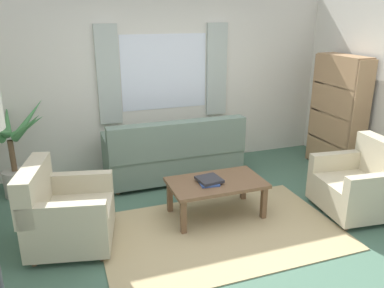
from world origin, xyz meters
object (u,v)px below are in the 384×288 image
Objects in this scene: potted_plant at (11,151)px; bookshelf at (335,120)px; armchair_right at (361,185)px; book_stack_on_table at (209,180)px; armchair_left at (65,213)px; coffee_table at (216,186)px; couch at (174,155)px.

potted_plant is 0.72× the size of bookshelf.
book_stack_on_table is at bearing -99.61° from armchair_right.
armchair_right is 0.53× the size of bookshelf.
coffee_table is (1.69, 0.04, 0.03)m from armchair_left.
coffee_table is at bearing -76.35° from armchair_left.
bookshelf is at bearing 170.49° from couch.
armchair_left is at bearing -67.84° from potted_plant.
bookshelf reaches higher than couch.
armchair_left is 4.05m from bookshelf.
armchair_right is 0.74× the size of potted_plant.
couch reaches higher than book_stack_on_table.
armchair_right is at bearing -15.51° from book_stack_on_table.
potted_plant is (-2.10, 0.19, 0.24)m from couch.
couch is at bearing 93.10° from book_stack_on_table.
book_stack_on_table is at bearing 108.44° from bookshelf.
armchair_right is (3.34, -0.45, 0.00)m from armchair_left.
couch is at bearing 80.49° from bookshelf.
couch is at bearing -38.96° from armchair_left.
book_stack_on_table is 0.24× the size of potted_plant.
couch is 1.20m from coffee_table.
armchair_right reaches higher than book_stack_on_table.
armchair_right is 1.47m from bookshelf.
armchair_right is at bearing -25.43° from potted_plant.
couch is 1.96m from armchair_left.
potted_plant is 4.56m from bookshelf.
couch is 2.07× the size of armchair_right.
bookshelf reaches higher than potted_plant.
armchair_left is 0.58× the size of bookshelf.
armchair_right is 3.08× the size of book_stack_on_table.
bookshelf is (2.35, 0.78, 0.31)m from book_stack_on_table.
couch is 1.73× the size of coffee_table.
potted_plant is (-0.58, 1.41, 0.26)m from armchair_left.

